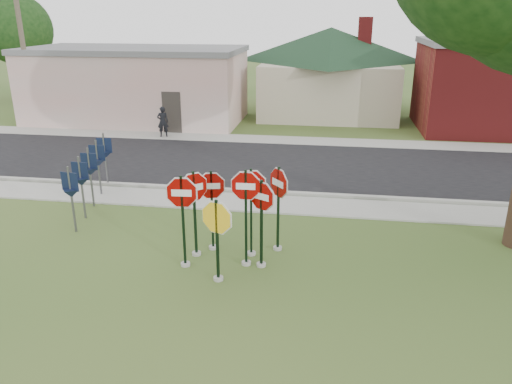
# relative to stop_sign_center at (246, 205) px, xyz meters

# --- Properties ---
(ground) EXTENTS (120.00, 120.00, 0.00)m
(ground) POSITION_rel_stop_sign_center_xyz_m (-0.30, -1.25, -1.63)
(ground) COLOR #35541F
(ground) RESTS_ON ground
(sidewalk_near) EXTENTS (60.00, 1.60, 0.06)m
(sidewalk_near) POSITION_rel_stop_sign_center_xyz_m (-0.30, 4.25, -1.60)
(sidewalk_near) COLOR gray
(sidewalk_near) RESTS_ON ground
(road) EXTENTS (60.00, 7.00, 0.04)m
(road) POSITION_rel_stop_sign_center_xyz_m (-0.30, 8.75, -1.61)
(road) COLOR black
(road) RESTS_ON ground
(sidewalk_far) EXTENTS (60.00, 1.60, 0.06)m
(sidewalk_far) POSITION_rel_stop_sign_center_xyz_m (-0.30, 13.05, -1.60)
(sidewalk_far) COLOR gray
(sidewalk_far) RESTS_ON ground
(curb) EXTENTS (60.00, 0.20, 0.14)m
(curb) POSITION_rel_stop_sign_center_xyz_m (-0.30, 5.25, -1.56)
(curb) COLOR gray
(curb) RESTS_ON ground
(stop_sign_center) EXTENTS (1.02, 0.24, 2.64)m
(stop_sign_center) POSITION_rel_stop_sign_center_xyz_m (0.00, 0.00, 0.00)
(stop_sign_center) COLOR #99978E
(stop_sign_center) RESTS_ON ground
(stop_sign_yellow) EXTENTS (1.05, 0.38, 2.18)m
(stop_sign_yellow) POSITION_rel_stop_sign_center_xyz_m (-0.53, -0.87, -0.33)
(stop_sign_yellow) COLOR #99978E
(stop_sign_yellow) RESTS_ON ground
(stop_sign_left) EXTENTS (1.07, 0.24, 2.52)m
(stop_sign_left) POSITION_rel_stop_sign_center_xyz_m (-1.52, -0.29, -0.08)
(stop_sign_left) COLOR #99978E
(stop_sign_left) RESTS_ON ground
(stop_sign_right) EXTENTS (0.89, 0.53, 2.41)m
(stop_sign_right) POSITION_rel_stop_sign_center_xyz_m (0.39, -0.02, -0.17)
(stop_sign_right) COLOR #99978E
(stop_sign_right) RESTS_ON ground
(stop_sign_back_right) EXTENTS (1.06, 0.24, 2.51)m
(stop_sign_back_right) POSITION_rel_stop_sign_center_xyz_m (0.04, 0.56, -0.08)
(stop_sign_back_right) COLOR #99978E
(stop_sign_back_right) RESTS_ON ground
(stop_sign_back_left) EXTENTS (0.98, 0.24, 2.32)m
(stop_sign_back_left) POSITION_rel_stop_sign_center_xyz_m (-1.04, 0.76, -0.23)
(stop_sign_back_left) COLOR #99978E
(stop_sign_back_left) RESTS_ON ground
(stop_sign_far_right) EXTENTS (0.71, 0.86, 2.46)m
(stop_sign_far_right) POSITION_rel_stop_sign_center_xyz_m (0.70, 0.97, -0.11)
(stop_sign_far_right) COLOR #99978E
(stop_sign_far_right) RESTS_ON ground
(stop_sign_far_left) EXTENTS (0.80, 0.74, 2.44)m
(stop_sign_far_left) POSITION_rel_stop_sign_center_xyz_m (-1.40, 0.33, -0.13)
(stop_sign_far_left) COLOR #99978E
(stop_sign_far_left) RESTS_ON ground
(route_sign_row) EXTENTS (1.43, 4.63, 2.00)m
(route_sign_row) POSITION_rel_stop_sign_center_xyz_m (-5.70, 3.25, -0.41)
(route_sign_row) COLOR #59595E
(route_sign_row) RESTS_ON ground
(building_stucco) EXTENTS (12.20, 6.20, 4.20)m
(building_stucco) POSITION_rel_stop_sign_center_xyz_m (-9.29, 16.75, 0.52)
(building_stucco) COLOR beige
(building_stucco) RESTS_ON ground
(building_house) EXTENTS (11.60, 11.60, 6.20)m
(building_house) POSITION_rel_stop_sign_center_xyz_m (1.71, 20.75, 2.01)
(building_house) COLOR #B3A58E
(building_house) RESTS_ON ground
(utility_pole_near) EXTENTS (2.20, 0.26, 9.50)m
(utility_pole_near) POSITION_rel_stop_sign_center_xyz_m (-14.30, 13.95, 3.33)
(utility_pole_near) COLOR #483C30
(utility_pole_near) RESTS_ON ground
(bg_tree_left) EXTENTS (4.90, 4.90, 7.35)m
(bg_tree_left) POSITION_rel_stop_sign_center_xyz_m (-20.30, 22.75, 3.24)
(bg_tree_left) COLOR black
(bg_tree_left) RESTS_ON ground
(pedestrian) EXTENTS (0.66, 0.56, 1.54)m
(pedestrian) POSITION_rel_stop_sign_center_xyz_m (-6.49, 12.81, -0.80)
(pedestrian) COLOR black
(pedestrian) RESTS_ON sidewalk_far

